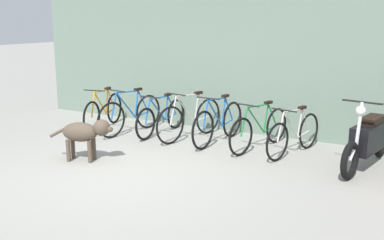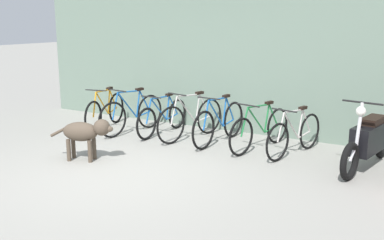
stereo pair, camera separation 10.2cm
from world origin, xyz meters
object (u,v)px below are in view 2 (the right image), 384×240
Objects in this scene: bicycle_3 at (191,119)px; bicycle_6 at (295,135)px; bicycle_4 at (219,123)px; stray_dog at (86,132)px; bicycle_5 at (260,129)px; motorcycle at (368,141)px; bicycle_0 at (105,111)px; bicycle_1 at (132,114)px; bicycle_2 at (163,117)px.

bicycle_3 reaches higher than bicycle_6.
bicycle_4 reaches higher than stray_dog.
bicycle_4 is 0.80m from bicycle_5.
stray_dog is at bearing -29.76° from bicycle_4.
bicycle_5 is at bearing 102.76° from bicycle_3.
stray_dog is at bearing -54.79° from motorcycle.
bicycle_0 is 1.98m from bicycle_3.
bicycle_3 is at bearing -77.32° from bicycle_5.
bicycle_1 is 0.63m from bicycle_2.
bicycle_0 is 5.18m from motorcycle.
bicycle_2 is 0.99× the size of bicycle_5.
bicycle_3 is (1.26, 0.18, 0.00)m from bicycle_1.
bicycle_3 reaches higher than bicycle_4.
bicycle_6 reaches higher than stray_dog.
bicycle_6 is (0.62, -0.04, -0.01)m from bicycle_5.
bicycle_2 is 1.28m from bicycle_4.
bicycle_5 is (2.07, -0.07, 0.02)m from bicycle_2.
bicycle_6 is at bearing 78.89° from bicycle_0.
stray_dog is (-4.00, -1.80, 0.03)m from motorcycle.
bicycle_4 is at bearing -77.02° from bicycle_6.
bicycle_2 is (0.59, 0.22, -0.04)m from bicycle_1.
motorcycle is at bearing 5.65° from stray_dog.
motorcycle reaches higher than bicycle_2.
bicycle_4 is (1.27, -0.06, 0.04)m from bicycle_2.
bicycle_1 is 0.99× the size of bicycle_4.
motorcycle reaches higher than bicycle_3.
bicycle_3 is at bearing -82.72° from motorcycle.
motorcycle is 1.85× the size of stray_dog.
bicycle_1 is at bearing -79.44° from motorcycle.
bicycle_0 reaches higher than stray_dog.
bicycle_5 is at bearing -79.22° from bicycle_6.
bicycle_0 is at bearing 103.53° from stray_dog.
bicycle_2 is (1.31, 0.17, -0.02)m from bicycle_0.
bicycle_2 is at bearing 85.56° from bicycle_0.
bicycle_4 is at bearing 88.70° from bicycle_2.
bicycle_6 is 3.43m from stray_dog.
bicycle_4 is 1.42m from bicycle_6.
bicycle_5 is (3.38, 0.11, -0.00)m from bicycle_0.
bicycle_5 is at bearing 23.34° from stray_dog.
bicycle_3 is 0.61m from bicycle_4.
bicycle_4 is (0.61, -0.02, -0.01)m from bicycle_3.
bicycle_2 is at bearing -79.66° from bicycle_3.
bicycle_5 reaches higher than stray_dog.
bicycle_6 is at bearing 89.21° from bicycle_2.
bicycle_0 is 2.59m from bicycle_4.
bicycle_2 is 2.70m from bicycle_6.
bicycle_0 is at bearing -74.44° from bicycle_5.
bicycle_5 is at bearing 79.82° from bicycle_0.
bicycle_5 is at bearing 95.38° from bicycle_4.
bicycle_5 is 1.08× the size of bicycle_6.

